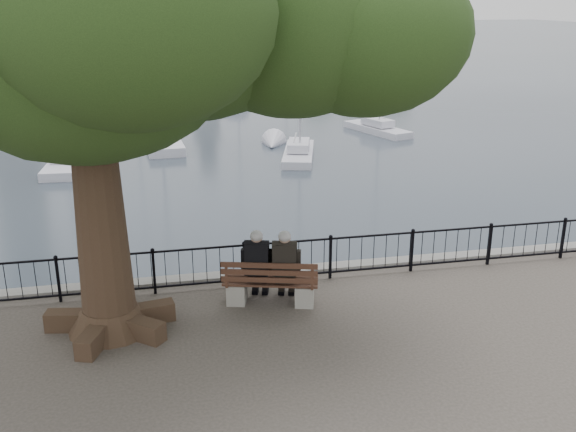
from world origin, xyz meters
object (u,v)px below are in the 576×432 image
object	(u,v)px
bench	(270,288)
tree	(132,9)
person_left	(258,268)
lion_monument	(204,54)
person_right	(285,269)

from	to	relation	value
bench	tree	bearing A→B (deg)	-172.89
person_left	tree	size ratio (longest dim) A/B	0.15
tree	lion_monument	xyz separation A→B (m)	(5.01, 48.75, -4.70)
person_left	lion_monument	distance (m)	48.35
bench	lion_monument	world-z (taller)	lion_monument
bench	tree	world-z (taller)	tree
bench	person_right	bearing A→B (deg)	5.12
bench	tree	xyz separation A→B (m)	(-2.42, -0.30, 5.65)
person_left	person_right	world-z (taller)	same
tree	bench	bearing A→B (deg)	7.11
person_left	tree	distance (m)	5.71
person_left	tree	world-z (taller)	tree
person_left	person_right	xyz separation A→B (m)	(0.56, -0.15, 0.00)
lion_monument	person_left	bearing A→B (deg)	-93.35
person_left	bench	bearing A→B (deg)	-38.29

